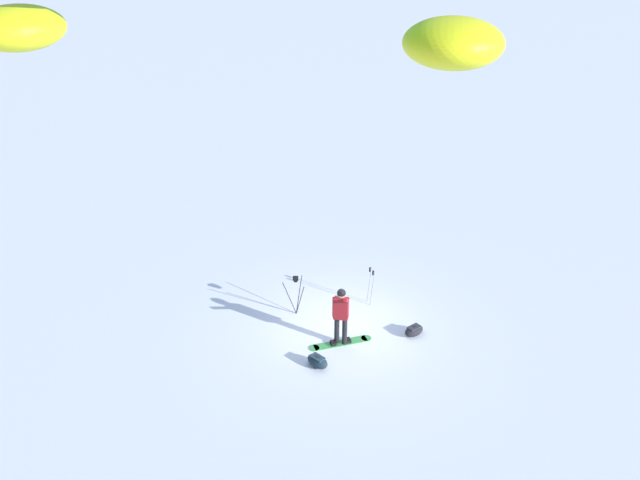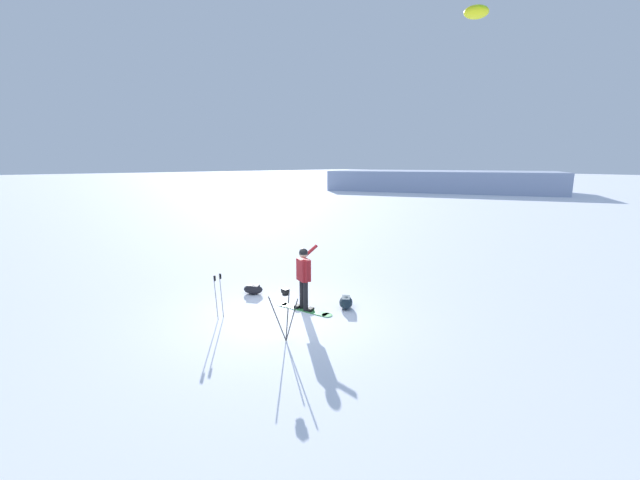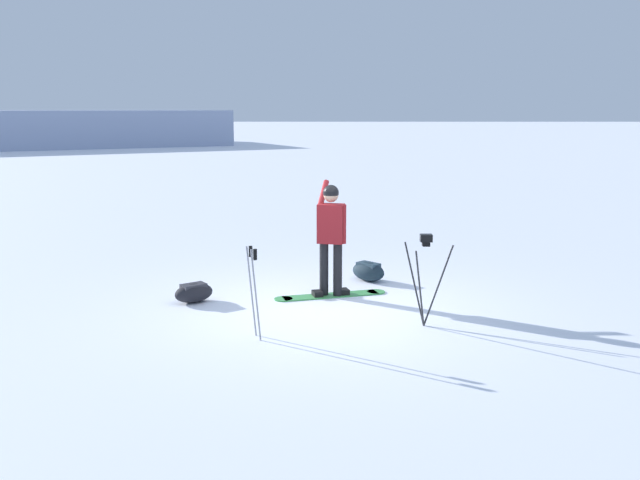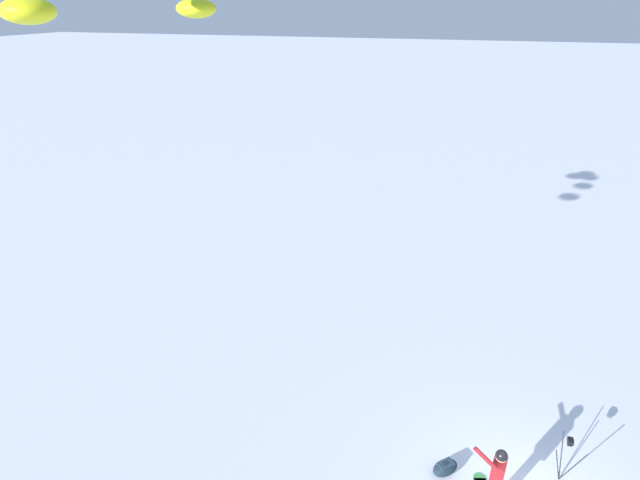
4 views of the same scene
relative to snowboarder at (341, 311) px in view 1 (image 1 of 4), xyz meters
name	(u,v)px [view 1 (image 1 of 4)]	position (x,y,z in m)	size (l,w,h in m)	color
ground_plane	(342,328)	(0.76, -0.07, -1.09)	(300.00, 300.00, 0.00)	white
snowboarder	(341,311)	(0.00, 0.00, 0.00)	(0.74, 0.46, 1.80)	black
snowboard	(341,343)	(0.01, 0.00, -1.07)	(0.72, 1.76, 0.10)	#3F994C
gear_bag_large	(414,330)	(0.37, -2.11, -0.94)	(0.66, 0.71, 0.29)	black
camera_tripod	(296,287)	(1.53, 1.25, -0.18)	(0.66, 0.65, 1.28)	#262628
gear_bag_small	(317,361)	(-1.00, 0.66, -0.92)	(0.72, 0.72, 0.33)	#192833
ski_poles	(371,281)	(2.07, -1.01, -0.30)	(0.24, 0.20, 1.19)	gray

